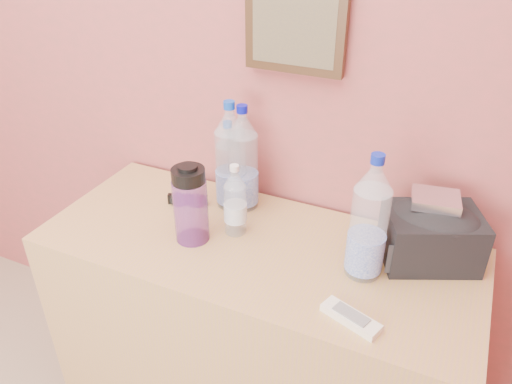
# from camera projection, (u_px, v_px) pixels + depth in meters

# --- Properties ---
(picture_frame) EXTENTS (0.30, 0.03, 0.25)m
(picture_frame) POSITION_uv_depth(u_px,v_px,m) (295.00, 29.00, 1.41)
(picture_frame) COLOR #382311
(picture_frame) RESTS_ON room_shell
(dresser) EXTENTS (1.32, 0.55, 0.82)m
(dresser) POSITION_uv_depth(u_px,v_px,m) (255.00, 340.00, 1.71)
(dresser) COLOR #A6834F
(dresser) RESTS_ON ground
(pet_large_a) EXTENTS (0.08, 0.08, 0.29)m
(pet_large_a) POSITION_uv_depth(u_px,v_px,m) (229.00, 168.00, 1.64)
(pet_large_a) COLOR #CCE7FF
(pet_large_a) RESTS_ON dresser
(pet_large_b) EXTENTS (0.10, 0.10, 0.37)m
(pet_large_b) POSITION_uv_depth(u_px,v_px,m) (231.00, 161.00, 1.61)
(pet_large_b) COLOR #A9C3D8
(pet_large_b) RESTS_ON dresser
(pet_large_c) EXTENTS (0.10, 0.10, 0.36)m
(pet_large_c) POSITION_uv_depth(u_px,v_px,m) (243.00, 164.00, 1.60)
(pet_large_c) COLOR silver
(pet_large_c) RESTS_ON dresser
(pet_large_d) EXTENTS (0.10, 0.10, 0.37)m
(pet_large_d) POSITION_uv_depth(u_px,v_px,m) (369.00, 224.00, 1.31)
(pet_large_d) COLOR silver
(pet_large_d) RESTS_ON dresser
(pet_small) EXTENTS (0.07, 0.07, 0.23)m
(pet_small) POSITION_uv_depth(u_px,v_px,m) (235.00, 203.00, 1.50)
(pet_small) COLOR silver
(pet_small) RESTS_ON dresser
(nalgene_bottle) EXTENTS (0.10, 0.10, 0.25)m
(nalgene_bottle) POSITION_uv_depth(u_px,v_px,m) (190.00, 204.00, 1.46)
(nalgene_bottle) COLOR #72308A
(nalgene_bottle) RESTS_ON dresser
(sunglasses) EXTENTS (0.14, 0.09, 0.03)m
(sunglasses) POSITION_uv_depth(u_px,v_px,m) (188.00, 200.00, 1.68)
(sunglasses) COLOR black
(sunglasses) RESTS_ON dresser
(ac_remote) EXTENTS (0.16, 0.10, 0.02)m
(ac_remote) POSITION_uv_depth(u_px,v_px,m) (351.00, 318.00, 1.22)
(ac_remote) COLOR silver
(ac_remote) RESTS_ON dresser
(toiletry_bag) EXTENTS (0.31, 0.27, 0.17)m
(toiletry_bag) POSITION_uv_depth(u_px,v_px,m) (432.00, 234.00, 1.39)
(toiletry_bag) COLOR black
(toiletry_bag) RESTS_ON dresser
(foil_packet) EXTENTS (0.14, 0.13, 0.03)m
(foil_packet) POSITION_uv_depth(u_px,v_px,m) (436.00, 200.00, 1.36)
(foil_packet) COLOR silver
(foil_packet) RESTS_ON toiletry_bag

